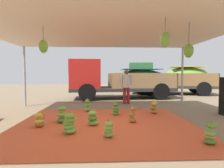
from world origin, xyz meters
TOP-DOWN VIEW (x-y plane):
  - ground_plane at (0.00, 3.00)m, footprint 40.00×40.00m
  - tarp_orange at (0.00, 0.00)m, footprint 5.36×4.70m
  - tent_canopy at (0.01, -0.10)m, footprint 8.00×7.00m
  - banana_bunch_0 at (-0.36, -0.08)m, footprint 0.40×0.40m
  - banana_bunch_1 at (0.86, 0.17)m, footprint 0.33×0.33m
  - banana_bunch_2 at (0.39, 1.24)m, footprint 0.37×0.38m
  - banana_bunch_3 at (0.08, -1.13)m, footprint 0.34×0.34m
  - banana_bunch_4 at (-0.91, -0.79)m, footprint 0.47×0.45m
  - banana_bunch_5 at (-1.89, -0.20)m, footprint 0.36×0.38m
  - banana_bunch_6 at (-0.72, 1.97)m, footprint 0.34×0.34m
  - banana_bunch_7 at (1.87, 1.38)m, footprint 0.41×0.38m
  - banana_bunch_8 at (-1.35, 0.27)m, footprint 0.40×0.41m
  - banana_bunch_9 at (2.27, -1.67)m, footprint 0.37×0.37m
  - cargo_truck_main at (0.87, 6.07)m, footprint 6.61×2.80m
  - cargo_truck_far at (5.01, 8.54)m, footprint 6.61×3.78m
  - worker_0 at (1.11, 3.83)m, footprint 0.64×0.39m

SIDE VIEW (x-z plane):
  - ground_plane at x=0.00m, z-range 0.00..0.00m
  - tarp_orange at x=0.00m, z-range 0.00..0.01m
  - banana_bunch_3 at x=0.08m, z-range -0.03..0.41m
  - banana_bunch_5 at x=-1.89m, z-range -0.02..0.43m
  - banana_bunch_0 at x=-0.36m, z-range -0.03..0.45m
  - banana_bunch_2 at x=0.39m, z-range -0.04..0.47m
  - banana_bunch_9 at x=2.27m, z-range -0.04..0.50m
  - banana_bunch_7 at x=1.87m, z-range -0.03..0.49m
  - banana_bunch_6 at x=-0.72m, z-range -0.03..0.50m
  - banana_bunch_8 at x=-1.35m, z-range -0.03..0.52m
  - banana_bunch_1 at x=0.86m, z-range -0.03..0.52m
  - banana_bunch_4 at x=-0.91m, z-range -0.03..0.54m
  - worker_0 at x=1.11m, z-range 0.15..1.90m
  - cargo_truck_main at x=0.87m, z-range 0.01..2.41m
  - cargo_truck_far at x=5.01m, z-range 0.08..2.48m
  - tent_canopy at x=0.01m, z-range 1.36..4.27m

